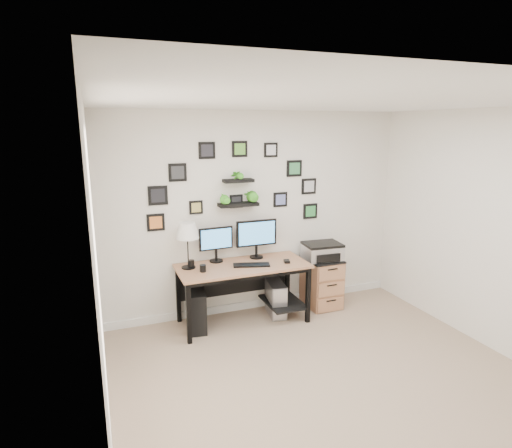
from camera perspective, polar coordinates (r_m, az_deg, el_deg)
name	(u,v)px	position (r m, az deg, el deg)	size (l,w,h in m)	color
room	(258,303)	(5.92, 0.31, -10.52)	(4.00, 4.00, 4.00)	tan
desk	(245,273)	(5.33, -1.52, -6.58)	(1.60, 0.70, 0.75)	#B07853
monitor_left	(216,242)	(5.32, -5.35, -2.38)	(0.43, 0.18, 0.44)	black
monitor_right	(257,236)	(5.44, 0.07, -1.56)	(0.54, 0.17, 0.50)	black
keyboard	(251,265)	(5.21, -0.61, -5.48)	(0.44, 0.14, 0.02)	black
mouse	(287,261)	(5.35, 4.13, -4.98)	(0.07, 0.10, 0.03)	black
table_lamp	(187,232)	(5.08, -9.16, -1.04)	(0.27, 0.27, 0.55)	black
mug	(203,268)	(5.03, -7.10, -5.89)	(0.07, 0.07, 0.08)	black
pen_cup	(191,264)	(5.19, -8.62, -5.29)	(0.07, 0.07, 0.09)	black
pc_tower_black	(196,309)	(5.32, -8.02, -11.16)	(0.22, 0.49, 0.49)	black
pc_tower_grey	(276,299)	(5.64, 2.66, -9.90)	(0.26, 0.46, 0.44)	gray
file_cabinet	(322,282)	(5.93, 8.76, -7.66)	(0.43, 0.53, 0.67)	#B07853
printer	(322,251)	(5.77, 8.84, -3.60)	(0.51, 0.42, 0.22)	silver
wall_decor	(239,188)	(5.34, -2.33, 4.85)	(2.28, 0.18, 1.06)	black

